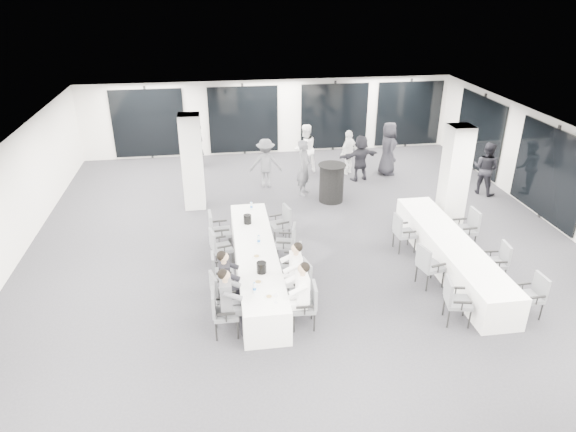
{
  "coord_description": "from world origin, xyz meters",
  "views": [
    {
      "loc": [
        -2.1,
        -11.12,
        6.32
      ],
      "look_at": [
        -0.5,
        -0.2,
        1.11
      ],
      "focal_mm": 32.0,
      "sensor_mm": 36.0,
      "label": 1
    }
  ],
  "objects_px": {
    "chair_side_left_mid": "(428,264)",
    "chair_side_right_mid": "(499,260)",
    "chair_main_left_far": "(217,229)",
    "chair_side_right_near": "(533,293)",
    "chair_main_left_near": "(221,310)",
    "standing_guest_a": "(304,164)",
    "chair_main_right_far": "(282,221)",
    "standing_guest_g": "(198,143)",
    "chair_main_right_fourth": "(288,241)",
    "standing_guest_d": "(349,149)",
    "chair_main_left_second": "(221,291)",
    "ice_bucket_far": "(247,219)",
    "chair_side_left_near": "(454,298)",
    "standing_guest_c": "(266,160)",
    "chair_main_right_second": "(300,280)",
    "standing_guest_f": "(361,155)",
    "chair_side_left_far": "(402,231)",
    "standing_guest_h": "(486,165)",
    "chair_main_left_mid": "(220,270)",
    "chair_main_left_fourth": "(218,245)",
    "ice_bucket_near": "(262,268)",
    "banquet_table_side": "(450,254)",
    "standing_guest_b": "(305,146)",
    "chair_main_right_mid": "(294,261)",
    "banquet_table_main": "(256,264)",
    "cocktail_table": "(332,183)",
    "chair_side_right_far": "(468,226)",
    "chair_main_right_near": "(308,303)",
    "standing_guest_e": "(388,145)"
  },
  "relations": [
    {
      "from": "chair_side_left_mid",
      "to": "chair_side_right_mid",
      "type": "xyz_separation_m",
      "value": [
        1.66,
        -0.0,
        -0.04
      ]
    },
    {
      "from": "chair_main_right_fourth",
      "to": "chair_side_left_mid",
      "type": "distance_m",
      "value": 3.27
    },
    {
      "from": "chair_main_left_mid",
      "to": "chair_side_left_mid",
      "type": "distance_m",
      "value": 4.56
    },
    {
      "from": "chair_main_right_near",
      "to": "chair_side_left_far",
      "type": "xyz_separation_m",
      "value": [
        2.88,
        2.69,
        0.01
      ]
    },
    {
      "from": "chair_main_left_mid",
      "to": "chair_side_left_mid",
      "type": "height_order",
      "value": "chair_side_left_mid"
    },
    {
      "from": "chair_main_left_far",
      "to": "chair_main_right_fourth",
      "type": "height_order",
      "value": "chair_main_left_far"
    },
    {
      "from": "banquet_table_main",
      "to": "cocktail_table",
      "type": "height_order",
      "value": "cocktail_table"
    },
    {
      "from": "chair_main_left_fourth",
      "to": "chair_side_left_far",
      "type": "bearing_deg",
      "value": 77.75
    },
    {
      "from": "chair_main_right_second",
      "to": "standing_guest_h",
      "type": "distance_m",
      "value": 8.43
    },
    {
      "from": "chair_main_right_far",
      "to": "standing_guest_g",
      "type": "bearing_deg",
      "value": 5.5
    },
    {
      "from": "chair_main_right_fourth",
      "to": "standing_guest_d",
      "type": "height_order",
      "value": "standing_guest_d"
    },
    {
      "from": "chair_side_right_near",
      "to": "standing_guest_a",
      "type": "relative_size",
      "value": 0.46
    },
    {
      "from": "standing_guest_c",
      "to": "standing_guest_d",
      "type": "relative_size",
      "value": 1.04
    },
    {
      "from": "chair_main_left_near",
      "to": "standing_guest_a",
      "type": "distance_m",
      "value": 7.24
    },
    {
      "from": "banquet_table_main",
      "to": "chair_main_left_fourth",
      "type": "distance_m",
      "value": 1.1
    },
    {
      "from": "chair_side_right_far",
      "to": "chair_main_left_fourth",
      "type": "bearing_deg",
      "value": 88.3
    },
    {
      "from": "chair_main_left_near",
      "to": "standing_guest_b",
      "type": "bearing_deg",
      "value": 160.15
    },
    {
      "from": "chair_main_right_far",
      "to": "standing_guest_c",
      "type": "height_order",
      "value": "standing_guest_c"
    },
    {
      "from": "cocktail_table",
      "to": "standing_guest_g",
      "type": "bearing_deg",
      "value": 137.29
    },
    {
      "from": "chair_main_left_far",
      "to": "chair_side_right_near",
      "type": "height_order",
      "value": "chair_main_left_far"
    },
    {
      "from": "standing_guest_d",
      "to": "chair_main_right_far",
      "type": "bearing_deg",
      "value": 15.17
    },
    {
      "from": "chair_main_left_fourth",
      "to": "standing_guest_h",
      "type": "distance_m",
      "value": 9.01
    },
    {
      "from": "chair_main_right_far",
      "to": "chair_main_left_second",
      "type": "bearing_deg",
      "value": 136.61
    },
    {
      "from": "banquet_table_main",
      "to": "chair_main_right_fourth",
      "type": "distance_m",
      "value": 1.08
    },
    {
      "from": "cocktail_table",
      "to": "chair_side_left_far",
      "type": "bearing_deg",
      "value": -72.41
    },
    {
      "from": "chair_main_right_mid",
      "to": "chair_side_right_near",
      "type": "distance_m",
      "value": 4.96
    },
    {
      "from": "banquet_table_main",
      "to": "standing_guest_g",
      "type": "bearing_deg",
      "value": 99.99
    },
    {
      "from": "chair_main_right_far",
      "to": "chair_side_right_far",
      "type": "xyz_separation_m",
      "value": [
        4.56,
        -1.07,
        0.05
      ]
    },
    {
      "from": "chair_main_left_near",
      "to": "chair_side_right_mid",
      "type": "distance_m",
      "value": 6.3
    },
    {
      "from": "ice_bucket_near",
      "to": "ice_bucket_far",
      "type": "xyz_separation_m",
      "value": [
        -0.11,
        2.35,
        -0.0
      ]
    },
    {
      "from": "cocktail_table",
      "to": "chair_main_right_far",
      "type": "relative_size",
      "value": 1.23
    },
    {
      "from": "chair_side_left_near",
      "to": "chair_side_left_far",
      "type": "bearing_deg",
      "value": -168.57
    },
    {
      "from": "standing_guest_d",
      "to": "chair_main_right_fourth",
      "type": "bearing_deg",
      "value": 20.36
    },
    {
      "from": "chair_side_left_far",
      "to": "standing_guest_g",
      "type": "distance_m",
      "value": 8.69
    },
    {
      "from": "chair_main_right_fourth",
      "to": "standing_guest_b",
      "type": "height_order",
      "value": "standing_guest_b"
    },
    {
      "from": "chair_side_right_near",
      "to": "ice_bucket_near",
      "type": "relative_size",
      "value": 3.96
    },
    {
      "from": "chair_main_right_fourth",
      "to": "chair_main_right_far",
      "type": "relative_size",
      "value": 1.0
    },
    {
      "from": "chair_main_left_fourth",
      "to": "ice_bucket_near",
      "type": "distance_m",
      "value": 1.94
    },
    {
      "from": "banquet_table_main",
      "to": "standing_guest_e",
      "type": "bearing_deg",
      "value": 50.25
    },
    {
      "from": "chair_main_left_second",
      "to": "ice_bucket_far",
      "type": "height_order",
      "value": "ice_bucket_far"
    },
    {
      "from": "chair_main_right_near",
      "to": "standing_guest_g",
      "type": "distance_m",
      "value": 9.98
    },
    {
      "from": "standing_guest_h",
      "to": "standing_guest_g",
      "type": "bearing_deg",
      "value": 28.26
    },
    {
      "from": "chair_main_left_near",
      "to": "chair_main_left_mid",
      "type": "distance_m",
      "value": 1.5
    },
    {
      "from": "banquet_table_side",
      "to": "chair_side_left_far",
      "type": "relative_size",
      "value": 5.22
    },
    {
      "from": "chair_side_right_mid",
      "to": "ice_bucket_far",
      "type": "xyz_separation_m",
      "value": [
        -5.46,
        2.21,
        0.34
      ]
    },
    {
      "from": "chair_main_right_mid",
      "to": "standing_guest_b",
      "type": "height_order",
      "value": "standing_guest_b"
    },
    {
      "from": "chair_main_right_far",
      "to": "chair_side_left_near",
      "type": "height_order",
      "value": "chair_side_left_near"
    },
    {
      "from": "chair_main_right_second",
      "to": "standing_guest_f",
      "type": "distance_m",
      "value": 7.5
    },
    {
      "from": "standing_guest_c",
      "to": "chair_main_right_far",
      "type": "bearing_deg",
      "value": 96.88
    },
    {
      "from": "standing_guest_a",
      "to": "standing_guest_b",
      "type": "distance_m",
      "value": 1.95
    }
  ]
}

